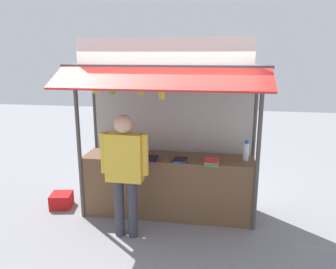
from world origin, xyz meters
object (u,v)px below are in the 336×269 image
Objects in this scene: magazine_stack_far_left at (180,160)px; magazine_stack_left at (212,162)px; water_bottle_mid_left at (131,147)px; banana_bunch_inner_left at (95,87)px; banana_bunch_leftmost at (113,89)px; water_bottle_front_right at (104,143)px; water_bottle_front_left at (117,144)px; water_bottle_back_right at (246,151)px; banana_bunch_rightmost at (141,90)px; plastic_crate at (61,200)px; magazine_stack_mid_right at (151,159)px; banana_bunch_inner_right at (162,94)px; vendor_person at (125,165)px; magazine_stack_far_right at (114,156)px.

magazine_stack_left is at bearing -4.41° from magazine_stack_far_left.
banana_bunch_inner_left reaches higher than water_bottle_mid_left.
magazine_stack_left is at bearing 6.95° from banana_bunch_leftmost.
water_bottle_front_right is 1.33m from magazine_stack_far_left.
water_bottle_front_left is 2.00m from water_bottle_back_right.
banana_bunch_rightmost is at bearing -0.19° from banana_bunch_inner_left.
water_bottle_front_right is 1.21m from plastic_crate.
banana_bunch_leftmost is (-0.49, -0.18, 1.03)m from magazine_stack_mid_right.
banana_bunch_leftmost is at bearing 179.95° from banana_bunch_inner_right.
water_bottle_front_right is 1.09m from vendor_person.
magazine_stack_left reaches higher than magazine_stack_far_left.
banana_bunch_inner_right and banana_bunch_inner_left have the same top height.
banana_bunch_inner_left is at bearing -179.95° from banana_bunch_leftmost.
plastic_crate is (-2.93, -0.06, -0.97)m from water_bottle_back_right.
vendor_person is at bearing -115.48° from magazine_stack_mid_right.
water_bottle_back_right reaches higher than magazine_stack_left.
banana_bunch_rightmost reaches higher than magazine_stack_left.
magazine_stack_left is 1.08× the size of banana_bunch_leftmost.
water_bottle_front_right reaches higher than magazine_stack_far_right.
magazine_stack_left is at bearing -154.29° from water_bottle_back_right.
banana_bunch_inner_right reaches higher than magazine_stack_far_left.
banana_bunch_leftmost reaches higher than magazine_stack_far_left.
water_bottle_front_left is at bearing -12.48° from water_bottle_front_right.
water_bottle_mid_left is at bearing 123.28° from banana_bunch_rightmost.
banana_bunch_leftmost is (0.09, -0.23, 1.03)m from magazine_stack_far_right.
water_bottle_front_right reaches higher than water_bottle_mid_left.
vendor_person is (-1.13, -0.51, 0.06)m from magazine_stack_left.
magazine_stack_mid_right is at bearing -4.89° from magazine_stack_far_right.
banana_bunch_inner_left is at bearing -23.06° from plastic_crate.
water_bottle_front_left is at bearing 104.71° from banana_bunch_leftmost.
water_bottle_back_right is 0.98m from magazine_stack_far_left.
banana_bunch_rightmost is 0.16× the size of vendor_person.
banana_bunch_inner_right is 2.57m from plastic_crate.
magazine_stack_far_right is 1.19× the size of banana_bunch_inner_left.
water_bottle_mid_left is 1.51m from plastic_crate.
water_bottle_back_right is at bearing 5.13° from magazine_stack_far_right.
banana_bunch_leftmost reaches higher than water_bottle_mid_left.
vendor_person is at bearing -80.55° from water_bottle_mid_left.
water_bottle_front_right is 1.79m from magazine_stack_left.
water_bottle_back_right reaches higher than water_bottle_front_left.
banana_bunch_rightmost is (-0.97, -0.17, 1.03)m from magazine_stack_left.
banana_bunch_inner_right is 0.94m from banana_bunch_inner_left.
water_bottle_back_right reaches higher than magazine_stack_mid_right.
magazine_stack_left is at bearing -0.67° from magazine_stack_mid_right.
water_bottle_front_left reaches higher than magazine_stack_far_left.
banana_bunch_inner_right reaches higher than magazine_stack_left.
banana_bunch_rightmost is 1.04m from vendor_person.
banana_bunch_leftmost is (-0.91, -0.20, 1.03)m from magazine_stack_far_left.
magazine_stack_far_right is 0.95× the size of banana_bunch_inner_right.
banana_bunch_inner_left is (-0.16, -0.23, 1.06)m from magazine_stack_far_right.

